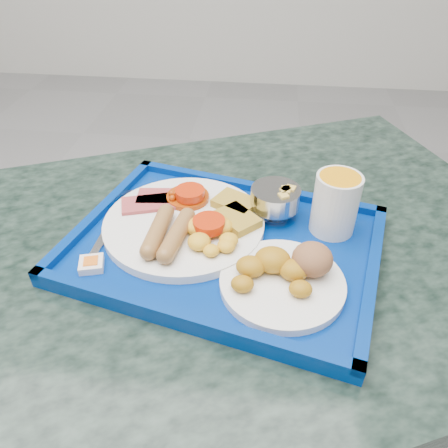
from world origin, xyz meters
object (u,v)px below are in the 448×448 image
Objects in this scene: table at (213,320)px; bread_plate at (286,274)px; tray at (224,246)px; fruit_bowl at (276,198)px; main_plate at (189,222)px; juice_cup at (336,202)px.

bread_plate is at bearing -34.85° from table.
bread_plate is at bearing -38.99° from tray.
fruit_bowl is (-0.02, 0.17, 0.02)m from bread_plate.
tray is 3.04× the size of bread_plate.
fruit_bowl is at bearing 20.42° from main_plate.
tray reaches higher than table.
table is at bearing -164.81° from juice_cup.
main_plate is (-0.04, 0.03, 0.22)m from table.
fruit_bowl is at bearing 46.31° from tray.
juice_cup is (0.24, 0.03, 0.04)m from main_plate.
table is at bearing 145.15° from bread_plate.
juice_cup reaches higher than table.
fruit_bowl is (0.15, 0.05, 0.02)m from main_plate.
juice_cup is at bearing 6.74° from main_plate.
main_plate is 2.63× the size of juice_cup.
table is 0.33m from juice_cup.
fruit_bowl is at bearing 165.48° from juice_cup.
main_plate reaches higher than tray.
main_plate is 0.25m from juice_cup.
juice_cup reaches higher than main_plate.
fruit_bowl reaches higher than tray.
table is 0.20m from tray.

